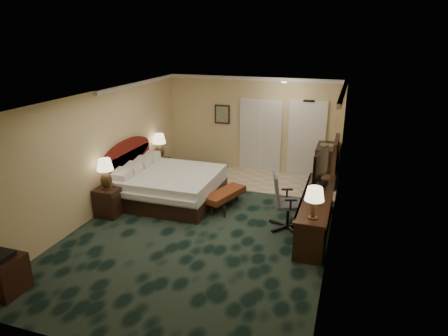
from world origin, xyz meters
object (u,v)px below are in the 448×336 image
(bed, at_px, (171,186))
(lamp_far, at_px, (159,146))
(side_table, at_px, (4,275))
(desk_chair, at_px, (289,202))
(nightstand_far, at_px, (160,168))
(tv, at_px, (321,168))
(nightstand_near, at_px, (110,201))
(minibar, at_px, (326,165))
(bed_bench, at_px, (225,199))
(desk, at_px, (316,213))
(lamp_near, at_px, (106,174))

(bed, xyz_separation_m, lamp_far, (-1.00, 1.45, 0.52))
(side_table, distance_m, desk_chair, 5.22)
(nightstand_far, xyz_separation_m, tv, (4.44, -1.26, 0.88))
(nightstand_far, relative_size, tv, 0.55)
(nightstand_near, distance_m, desk_chair, 3.92)
(side_table, height_order, minibar, minibar)
(bed_bench, height_order, minibar, minibar)
(side_table, bearing_deg, nightstand_far, 90.81)
(nightstand_far, bearing_deg, minibar, 11.06)
(nightstand_far, height_order, desk_chair, desk_chair)
(side_table, height_order, desk, desk)
(desk, distance_m, minibar, 2.78)
(desk_chair, bearing_deg, lamp_far, 135.76)
(bed, bearing_deg, desk_chair, -10.80)
(bed, bearing_deg, lamp_near, -129.21)
(side_table, bearing_deg, nightstand_near, 90.70)
(bed, xyz_separation_m, lamp_near, (-0.95, -1.17, 0.62))
(bed, relative_size, nightstand_near, 3.51)
(bed, distance_m, lamp_near, 1.63)
(nightstand_near, height_order, side_table, nightstand_near)
(lamp_near, bearing_deg, nightstand_far, 90.56)
(bed, xyz_separation_m, tv, (3.46, 0.14, 0.80))
(lamp_near, height_order, bed_bench, lamp_near)
(lamp_far, xyz_separation_m, minibar, (4.46, 0.81, -0.35))
(side_table, relative_size, tv, 0.63)
(desk_chair, bearing_deg, tv, 35.66)
(nightstand_near, height_order, lamp_near, lamp_near)
(nightstand_far, height_order, desk, desk)
(lamp_far, relative_size, minibar, 0.65)
(desk, bearing_deg, nightstand_near, -171.73)
(minibar, bearing_deg, bed, -146.76)
(nightstand_near, bearing_deg, lamp_near, -130.58)
(nightstand_near, height_order, minibar, minibar)
(desk, height_order, tv, tv)
(side_table, relative_size, desk, 0.22)
(nightstand_near, bearing_deg, minibar, 37.85)
(nightstand_far, xyz_separation_m, side_table, (0.08, -5.50, 0.04))
(lamp_far, relative_size, tv, 0.72)
(bed_bench, xyz_separation_m, tv, (2.09, 0.14, 0.95))
(side_table, bearing_deg, bed, 77.60)
(lamp_far, bearing_deg, desk, -23.62)
(nightstand_far, bearing_deg, side_table, -89.19)
(bed_bench, height_order, desk, desk)
(nightstand_near, bearing_deg, side_table, -89.30)
(nightstand_near, height_order, tv, tv)
(lamp_far, distance_m, side_table, 5.58)
(desk_chair, bearing_deg, bed_bench, 143.03)
(nightstand_far, height_order, side_table, side_table)
(nightstand_near, xyz_separation_m, lamp_far, (-0.07, 2.60, 0.56))
(nightstand_near, height_order, desk, desk)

